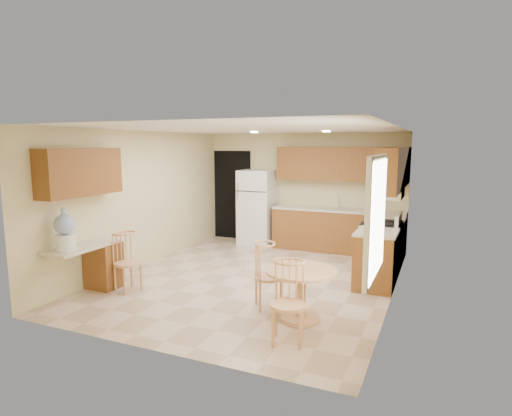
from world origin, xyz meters
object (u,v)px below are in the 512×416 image
at_px(refrigerator, 257,207).
at_px(dining_table, 301,287).
at_px(water_crock, 65,231).
at_px(stove, 381,247).
at_px(chair_desk, 123,257).
at_px(chair_table_b, 285,297).
at_px(chair_table_a, 266,270).

xyz_separation_m(refrigerator, dining_table, (2.21, -3.73, -0.39)).
xyz_separation_m(dining_table, water_crock, (-3.26, -0.70, 0.59)).
height_order(stove, water_crock, water_crock).
relative_size(refrigerator, chair_desk, 1.86).
bearing_deg(stove, chair_table_b, -100.67).
distance_m(dining_table, water_crock, 3.39).
bearing_deg(chair_table_a, dining_table, 39.94).
bearing_deg(chair_desk, refrigerator, -169.15).
height_order(dining_table, chair_table_b, chair_table_b).
height_order(stove, chair_table_a, stove).
xyz_separation_m(refrigerator, chair_desk, (-0.60, -3.78, -0.29)).
height_order(refrigerator, chair_desk, refrigerator).
height_order(dining_table, chair_table_a, chair_table_a).
xyz_separation_m(stove, chair_desk, (-3.47, -2.56, 0.08)).
relative_size(stove, chair_desk, 1.21).
bearing_deg(chair_table_a, stove, 119.06).
distance_m(dining_table, chair_desk, 2.81).
bearing_deg(chair_desk, dining_table, 110.88).
distance_m(refrigerator, chair_desk, 3.84).
height_order(chair_table_b, chair_desk, chair_table_b).
xyz_separation_m(stove, chair_table_b, (-0.61, -3.25, 0.11)).
distance_m(refrigerator, dining_table, 4.35).
relative_size(refrigerator, chair_table_b, 1.78).
bearing_deg(chair_table_a, chair_table_b, -0.02).
xyz_separation_m(stove, dining_table, (-0.66, -2.51, -0.02)).
bearing_deg(chair_table_a, refrigerator, 171.36).
bearing_deg(chair_table_b, chair_table_a, -70.50).
xyz_separation_m(chair_table_b, chair_desk, (-2.86, 0.69, -0.03)).
xyz_separation_m(dining_table, chair_table_b, (0.05, -0.74, 0.13)).
bearing_deg(refrigerator, dining_table, -59.32).
bearing_deg(chair_table_a, water_crock, -105.96).
bearing_deg(dining_table, chair_table_b, -86.14).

